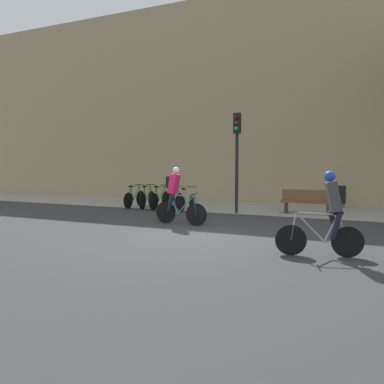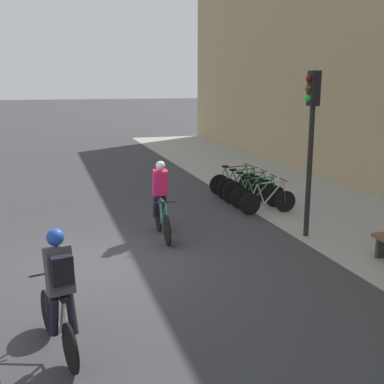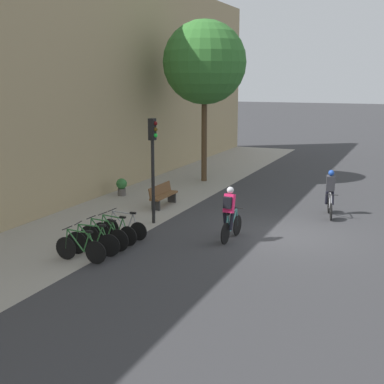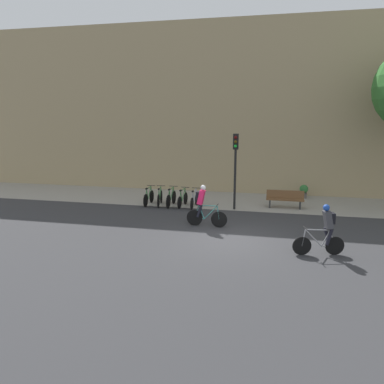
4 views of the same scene
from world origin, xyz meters
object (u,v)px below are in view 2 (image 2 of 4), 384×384
parked_bike_3 (258,195)px  cyclist_pink (161,197)px  parked_bike_2 (250,190)px  parked_bike_1 (242,186)px  traffic_light_pole (311,124)px  parked_bike_4 (268,200)px  parked_bike_0 (234,182)px  cyclist_grey (59,291)px

parked_bike_3 → cyclist_pink: bearing=-62.6°
parked_bike_2 → parked_bike_1: bearing=-180.0°
cyclist_pink → traffic_light_pole: bearing=72.8°
parked_bike_2 → parked_bike_4: bearing=-0.1°
parked_bike_2 → parked_bike_0: bearing=180.0°
cyclist_pink → parked_bike_0: cyclist_pink is taller
parked_bike_2 → cyclist_grey: bearing=-39.3°
parked_bike_1 → traffic_light_pole: traffic_light_pole is taller
parked_bike_2 → traffic_light_pole: bearing=-0.3°
cyclist_pink → parked_bike_1: 4.41m
parked_bike_1 → traffic_light_pole: size_ratio=0.45×
traffic_light_pole → parked_bike_1: bearing=179.7°
cyclist_pink → parked_bike_2: cyclist_pink is taller
cyclist_pink → parked_bike_4: size_ratio=1.08×
parked_bike_1 → parked_bike_3: size_ratio=1.03×
parked_bike_2 → parked_bike_4: parked_bike_2 is taller
parked_bike_2 → traffic_light_pole: traffic_light_pole is taller
cyclist_grey → parked_bike_0: (-8.18, 5.69, -0.54)m
cyclist_pink → parked_bike_0: 4.84m
cyclist_grey → parked_bike_1: 9.48m
parked_bike_0 → parked_bike_1: parked_bike_1 is taller
parked_bike_4 → parked_bike_3: bearing=179.9°
parked_bike_0 → traffic_light_pole: (4.54, -0.02, 2.21)m
parked_bike_0 → parked_bike_2: (1.24, -0.00, 0.01)m
parked_bike_0 → traffic_light_pole: traffic_light_pole is taller
parked_bike_1 → parked_bike_4: 1.85m
parked_bike_0 → parked_bike_1: bearing=-0.0°
parked_bike_0 → parked_bike_4: 2.47m
parked_bike_0 → parked_bike_3: bearing=-0.0°
cyclist_pink → parked_bike_1: (-2.92, 3.26, -0.54)m
cyclist_grey → parked_bike_2: cyclist_grey is taller
parked_bike_0 → parked_bike_1: 0.62m
parked_bike_0 → cyclist_grey: bearing=-34.8°
parked_bike_1 → parked_bike_2: 0.62m
cyclist_pink → parked_bike_3: cyclist_pink is taller
parked_bike_4 → traffic_light_pole: bearing=-0.5°
cyclist_pink → parked_bike_0: size_ratio=1.06×
parked_bike_2 → parked_bike_3: (0.62, -0.00, -0.02)m
cyclist_grey → parked_bike_0: bearing=145.2°
cyclist_grey → parked_bike_0: 9.98m
cyclist_grey → parked_bike_3: size_ratio=1.06×
cyclist_grey → cyclist_pink: bearing=152.4°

